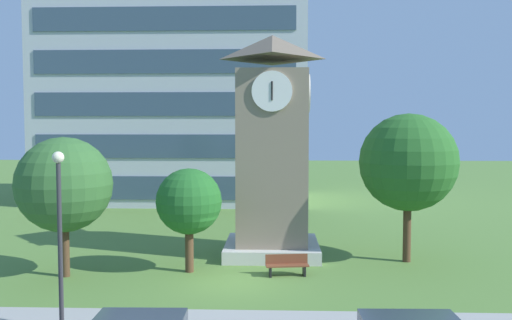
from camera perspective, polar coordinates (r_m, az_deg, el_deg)
ground_plane at (r=22.21m, az=-2.73°, el=-12.81°), size 160.00×160.00×0.00m
kerb_strip at (r=18.28m, az=-3.87°, el=-16.44°), size 120.00×1.60×0.01m
office_building at (r=46.76m, az=-8.37°, el=5.61°), size 21.70×11.03×16.00m
clock_tower at (r=26.05m, az=1.74°, el=0.27°), size 4.52×4.52×10.66m
park_bench at (r=22.96m, az=3.32°, el=-11.08°), size 1.85×0.71×0.88m
street_lamp at (r=17.48m, az=-20.19°, el=-5.90°), size 0.36×0.36×5.50m
tree_by_building at (r=25.58m, az=15.89°, el=-0.27°), size 4.50×4.50×6.88m
tree_near_tower at (r=23.17m, az=-7.15°, el=-4.43°), size 2.83×2.83×4.49m
tree_streetside at (r=23.56m, az=-19.75°, el=-2.49°), size 3.94×3.94×5.84m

